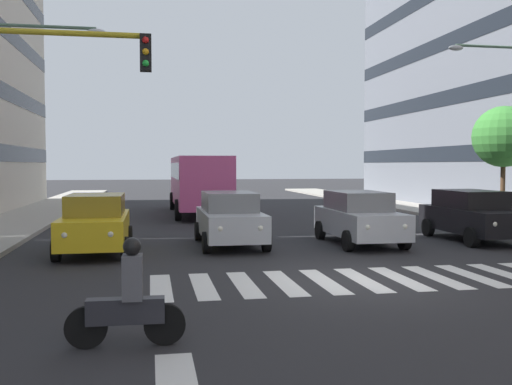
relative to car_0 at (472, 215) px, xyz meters
The scene contains 12 objects.
ground_plane 8.47m from the car_0, 43.15° to the left, with size 180.00×180.00×0.00m, color #262628.
crosswalk_markings 8.47m from the car_0, 43.15° to the left, with size 9.45×2.80×0.01m.
lane_arrow_1 15.46m from the car_0, 46.86° to the left, with size 0.50×2.20×0.01m, color silver.
car_0 is the anchor object (origin of this frame).
car_1 4.12m from the car_0, ahead, with size 2.02×4.44×1.72m.
car_2 8.35m from the car_0, ahead, with size 2.02×4.44×1.72m.
car_3 12.45m from the car_0, ahead, with size 2.02×4.44×1.72m.
bus_behind_traffic 15.06m from the car_0, 56.28° to the right, with size 2.78×10.50×3.00m.
motorcycle_with_rider 14.80m from the car_0, 41.00° to the left, with size 1.70×0.37×1.57m.
traffic_light_gantry 14.86m from the car_0, 22.50° to the left, with size 3.86×0.36×5.50m.
street_lamp_right 15.34m from the car_0, ahead, with size 3.49×0.28×6.76m.
street_tree_1 6.66m from the car_0, 132.73° to the right, with size 2.62×2.62×4.96m.
Camera 1 is at (4.70, 12.29, 2.60)m, focal length 40.51 mm.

